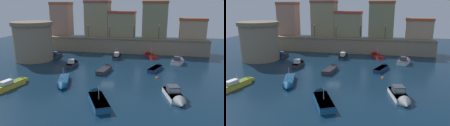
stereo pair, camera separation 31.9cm
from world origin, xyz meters
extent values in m
plane|color=#0C2338|center=(0.00, 0.00, 0.00)|extent=(97.63, 97.63, 0.00)
cube|color=gray|center=(0.00, 17.78, 1.77)|extent=(42.33, 3.01, 3.53)
cube|color=#73644F|center=(0.00, 17.78, 3.65)|extent=(42.33, 3.31, 0.24)
cube|color=#9F7764|center=(-17.69, 21.24, 7.78)|extent=(5.35, 3.92, 8.49)
cube|color=#A54D30|center=(-17.69, 21.24, 12.37)|extent=(5.56, 4.08, 0.70)
cube|color=#93885F|center=(-7.35, 21.78, 7.98)|extent=(6.37, 4.99, 8.91)
cube|color=brown|center=(-7.35, 21.78, 12.79)|extent=(6.63, 5.19, 0.70)
cube|color=gray|center=(-0.61, 21.41, 6.61)|extent=(6.99, 4.26, 6.16)
cube|color=#A03F32|center=(-0.61, 21.41, 10.04)|extent=(7.27, 4.43, 0.70)
cube|color=gray|center=(8.03, 21.48, 7.90)|extent=(6.27, 4.39, 8.73)
cube|color=#AA4C25|center=(8.03, 21.48, 12.61)|extent=(6.52, 4.57, 0.70)
cube|color=tan|center=(17.46, 20.88, 5.81)|extent=(6.37, 3.20, 4.56)
cube|color=#9C4F31|center=(17.46, 20.88, 8.44)|extent=(6.62, 3.33, 0.70)
cylinder|color=gray|center=(-18.09, 6.22, 3.82)|extent=(8.22, 8.22, 7.65)
cylinder|color=#776852|center=(-18.09, 6.22, 8.05)|extent=(8.87, 8.87, 0.80)
cylinder|color=black|center=(-8.98, 17.78, 5.28)|extent=(0.12, 0.12, 3.02)
sphere|color=#F9D172|center=(-8.98, 17.78, 6.94)|extent=(0.32, 0.32, 0.32)
cylinder|color=black|center=(-3.24, 17.78, 5.15)|extent=(0.12, 0.12, 2.76)
sphere|color=#F9D172|center=(-3.24, 17.78, 6.68)|extent=(0.32, 0.32, 0.32)
cylinder|color=black|center=(3.00, 17.78, 5.38)|extent=(0.12, 0.12, 3.22)
sphere|color=#F9D172|center=(3.00, 17.78, 7.14)|extent=(0.32, 0.32, 0.32)
cylinder|color=black|center=(9.17, 17.78, 5.35)|extent=(0.12, 0.12, 3.17)
sphere|color=#F9D172|center=(9.17, 17.78, 7.09)|extent=(0.32, 0.32, 0.32)
cube|color=#195689|center=(-5.51, -6.87, 0.38)|extent=(2.84, 5.12, 0.76)
cone|color=#195689|center=(-4.59, -9.82, 0.38)|extent=(1.72, 1.72, 1.37)
cube|color=#0E274A|center=(-5.51, -6.87, 0.72)|extent=(2.90, 5.22, 0.08)
cylinder|color=#B2B2B7|center=(-5.48, -6.95, 1.63)|extent=(0.08, 0.08, 1.73)
cube|color=#333338|center=(-14.35, 9.30, 0.37)|extent=(1.63, 3.46, 0.75)
cone|color=#333338|center=(-14.21, 11.41, 0.37)|extent=(1.40, 1.03, 1.34)
cube|color=black|center=(-14.35, 9.30, 0.71)|extent=(1.66, 3.53, 0.08)
cube|color=navy|center=(-14.37, 8.92, 1.09)|extent=(1.05, 1.07, 0.68)
cube|color=#99B7C6|center=(-14.34, 9.42, 1.12)|extent=(0.89, 0.12, 0.41)
cube|color=navy|center=(8.57, 2.69, 0.33)|extent=(2.79, 4.45, 0.65)
cone|color=navy|center=(9.59, 5.18, 0.33)|extent=(1.57, 1.57, 1.21)
cube|color=#0F213B|center=(8.57, 2.69, 0.61)|extent=(2.85, 4.54, 0.08)
cube|color=#333338|center=(-0.07, 10.85, 0.32)|extent=(1.66, 3.56, 0.64)
cone|color=#333338|center=(0.07, 13.02, 0.32)|extent=(1.43, 1.06, 1.37)
cube|color=black|center=(-0.07, 10.85, 0.60)|extent=(1.69, 3.63, 0.08)
cube|color=silver|center=(-0.09, 10.54, 1.08)|extent=(1.03, 1.30, 0.88)
cube|color=#99B7C6|center=(-0.05, 11.16, 1.13)|extent=(0.86, 0.12, 0.53)
cylinder|color=#B2B2B7|center=(-0.08, 10.58, 1.58)|extent=(0.08, 0.08, 1.87)
cube|color=#333338|center=(-7.75, 2.51, 0.37)|extent=(1.37, 3.60, 0.73)
cone|color=#333338|center=(-7.68, 4.74, 0.37)|extent=(1.23, 1.03, 1.20)
cube|color=black|center=(-7.75, 2.51, 0.69)|extent=(1.40, 3.67, 0.08)
cube|color=silver|center=(-7.77, 2.08, 1.16)|extent=(1.08, 0.96, 0.86)
cube|color=#99B7C6|center=(-7.75, 2.55, 1.20)|extent=(0.95, 0.09, 0.51)
cube|color=red|center=(7.63, 13.68, 0.29)|extent=(3.11, 4.49, 0.57)
cone|color=red|center=(6.57, 16.11, 0.29)|extent=(1.82, 1.67, 1.47)
cube|color=#640D0C|center=(7.63, 13.68, 0.53)|extent=(3.17, 4.58, 0.08)
cylinder|color=#B2B2B7|center=(7.65, 13.63, 1.57)|extent=(0.08, 0.08, 1.99)
cube|color=silver|center=(11.07, -9.34, 0.35)|extent=(2.81, 4.79, 0.70)
cone|color=silver|center=(11.73, -12.09, 0.35)|extent=(1.96, 1.62, 1.72)
cube|color=slate|center=(11.07, -9.34, 0.66)|extent=(2.86, 4.89, 0.08)
cube|color=#333842|center=(11.02, -9.14, 1.12)|extent=(1.76, 1.88, 0.84)
cube|color=#99B7C6|center=(11.21, -9.92, 1.16)|extent=(1.26, 0.36, 0.50)
cube|color=#333338|center=(-0.54, -0.26, 0.37)|extent=(2.17, 4.49, 0.75)
cone|color=#333338|center=(-0.15, 2.42, 0.37)|extent=(1.65, 1.41, 1.50)
cube|color=black|center=(-0.54, -0.26, 0.71)|extent=(2.22, 4.58, 0.08)
cube|color=gold|center=(-12.41, -10.50, 0.39)|extent=(2.36, 5.04, 0.79)
cone|color=gold|center=(-11.73, -7.51, 0.39)|extent=(1.51, 1.61, 1.24)
cube|color=#546B14|center=(-12.41, -10.50, 0.75)|extent=(2.41, 5.14, 0.08)
cube|color=silver|center=(-12.55, -11.08, 1.06)|extent=(1.31, 1.95, 0.54)
cylinder|color=#B2B2B7|center=(-12.35, -10.20, 1.68)|extent=(0.08, 0.08, 1.78)
cube|color=white|center=(13.13, 8.59, 0.41)|extent=(2.96, 3.86, 0.81)
cone|color=white|center=(13.92, 10.58, 0.41)|extent=(1.97, 1.53, 1.73)
cube|color=slate|center=(13.13, 8.59, 0.77)|extent=(3.02, 3.93, 0.08)
cube|color=#333842|center=(13.00, 8.26, 1.22)|extent=(1.43, 1.47, 0.81)
cube|color=#99B7C6|center=(13.21, 8.80, 1.26)|extent=(0.92, 0.41, 0.49)
cube|color=#195689|center=(1.93, -13.59, 0.41)|extent=(3.85, 5.34, 0.82)
cone|color=#195689|center=(0.51, -10.73, 0.41)|extent=(2.14, 2.01, 1.70)
cube|color=#092642|center=(1.93, -13.59, 0.78)|extent=(3.93, 5.45, 0.08)
cylinder|color=#B2B2B7|center=(1.98, -13.70, 1.69)|extent=(0.08, 0.08, 1.73)
sphere|color=#EA4C19|center=(8.99, -1.71, 0.00)|extent=(0.54, 0.54, 0.54)
camera|label=1|loc=(8.35, -37.55, 11.90)|focal=35.19mm
camera|label=2|loc=(8.66, -37.49, 11.90)|focal=35.19mm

